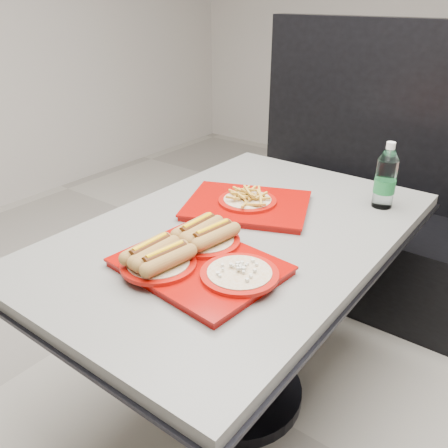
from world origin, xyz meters
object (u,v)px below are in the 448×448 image
Objects in this scene: diner_table at (238,271)px; tray_far at (247,202)px; tray_near at (196,257)px; booth_bench at (358,213)px; water_bottle at (385,179)px.

diner_table is 0.25m from tray_far.
booth_bench is at bearing 91.94° from tray_near.
diner_table is 0.62m from water_bottle.
tray_near is 0.44m from tray_far.
tray_near is at bearing -109.73° from water_bottle.
tray_far is (-0.07, -0.94, 0.37)m from booth_bench.
tray_near is (0.05, -0.27, 0.20)m from diner_table.
booth_bench is at bearing 116.34° from water_bottle.
water_bottle reaches higher than tray_near.
tray_near is at bearing -88.06° from booth_bench.
tray_near reaches higher than tray_far.
water_bottle is (0.31, 0.47, 0.27)m from diner_table.
booth_bench reaches higher than diner_table.
booth_bench reaches higher than tray_near.
booth_bench is 2.57× the size of tray_far.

